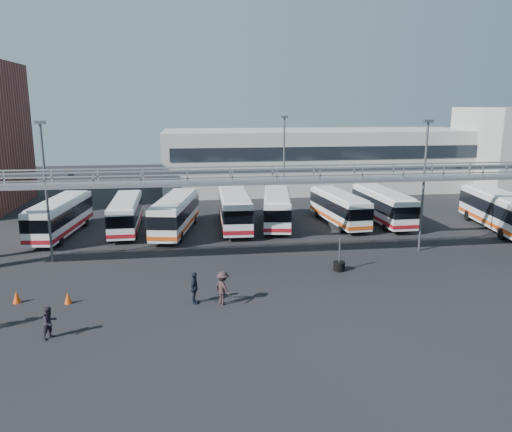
{
  "coord_description": "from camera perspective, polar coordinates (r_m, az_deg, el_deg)",
  "views": [
    {
      "loc": [
        -6.02,
        -28.79,
        11.25
      ],
      "look_at": [
        -1.17,
        6.0,
        3.44
      ],
      "focal_mm": 35.0,
      "sensor_mm": 36.0,
      "label": 1
    }
  ],
  "objects": [
    {
      "name": "ground",
      "position": [
        31.49,
        3.65,
        -8.43
      ],
      "size": [
        140.0,
        140.0,
        0.0
      ],
      "primitive_type": "plane",
      "color": "black",
      "rests_on": "ground"
    },
    {
      "name": "gantry",
      "position": [
        35.64,
        1.89,
        3.25
      ],
      "size": [
        51.4,
        5.15,
        7.1
      ],
      "color": "gray",
      "rests_on": "ground"
    },
    {
      "name": "warehouse",
      "position": [
        69.55,
        7.17,
        6.45
      ],
      "size": [
        42.0,
        14.0,
        8.0
      ],
      "primitive_type": "cube",
      "color": "#9E9E99",
      "rests_on": "ground"
    },
    {
      "name": "light_pole_left",
      "position": [
        38.51,
        -22.91,
        3.3
      ],
      "size": [
        0.7,
        0.35,
        10.21
      ],
      "color": "#4C4F54",
      "rests_on": "ground"
    },
    {
      "name": "light_pole_mid",
      "position": [
        40.44,
        18.65,
        4.03
      ],
      "size": [
        0.7,
        0.35,
        10.21
      ],
      "color": "#4C4F54",
      "rests_on": "ground"
    },
    {
      "name": "light_pole_back",
      "position": [
        52.06,
        3.22,
        6.42
      ],
      "size": [
        0.7,
        0.35,
        10.21
      ],
      "color": "#4C4F54",
      "rests_on": "ground"
    },
    {
      "name": "bus_1",
      "position": [
        46.96,
        -21.47,
        0.02
      ],
      "size": [
        3.69,
        10.84,
        3.23
      ],
      "rotation": [
        0.0,
        0.0,
        -0.12
      ],
      "color": "silver",
      "rests_on": "ground"
    },
    {
      "name": "bus_2",
      "position": [
        46.86,
        -14.66,
        0.34
      ],
      "size": [
        2.5,
        10.06,
        3.04
      ],
      "rotation": [
        0.0,
        0.0,
        0.02
      ],
      "color": "silver",
      "rests_on": "ground"
    },
    {
      "name": "bus_3",
      "position": [
        45.36,
        -9.19,
        0.34
      ],
      "size": [
        4.46,
        10.99,
        3.25
      ],
      "rotation": [
        0.0,
        0.0,
        -0.19
      ],
      "color": "silver",
      "rests_on": "ground"
    },
    {
      "name": "bus_4",
      "position": [
        46.75,
        -2.5,
        0.96
      ],
      "size": [
        2.93,
        11.23,
        3.39
      ],
      "rotation": [
        0.0,
        0.0,
        -0.03
      ],
      "color": "silver",
      "rests_on": "ground"
    },
    {
      "name": "bus_5",
      "position": [
        47.48,
        2.4,
        0.98
      ],
      "size": [
        4.13,
        10.67,
        3.16
      ],
      "rotation": [
        0.0,
        0.0,
        -0.17
      ],
      "color": "silver",
      "rests_on": "ground"
    },
    {
      "name": "bus_6",
      "position": [
        48.69,
        9.46,
        1.04
      ],
      "size": [
        3.24,
        10.22,
        3.05
      ],
      "rotation": [
        0.0,
        0.0,
        0.09
      ],
      "color": "silver",
      "rests_on": "ground"
    },
    {
      "name": "bus_7",
      "position": [
        50.12,
        14.28,
        1.24
      ],
      "size": [
        2.67,
        10.59,
        3.2
      ],
      "rotation": [
        0.0,
        0.0,
        0.02
      ],
      "color": "silver",
      "rests_on": "ground"
    },
    {
      "name": "bus_9",
      "position": [
        51.03,
        25.9,
        0.71
      ],
      "size": [
        4.3,
        11.63,
        3.45
      ],
      "rotation": [
        0.0,
        0.0,
        -0.15
      ],
      "color": "silver",
      "rests_on": "ground"
    },
    {
      "name": "pedestrian_b",
      "position": [
        27.03,
        -22.51,
        -11.18
      ],
      "size": [
        0.98,
        1.01,
        1.64
      ],
      "primitive_type": "imported",
      "rotation": [
        0.0,
        0.0,
        0.89
      ],
      "color": "black",
      "rests_on": "ground"
    },
    {
      "name": "pedestrian_c",
      "position": [
        29.02,
        -3.81,
        -8.21
      ],
      "size": [
        1.3,
        1.46,
        1.97
      ],
      "primitive_type": "imported",
      "rotation": [
        0.0,
        0.0,
        2.14
      ],
      "color": "#332224",
      "rests_on": "ground"
    },
    {
      "name": "pedestrian_d",
      "position": [
        29.31,
        -7.05,
        -8.16
      ],
      "size": [
        0.7,
        1.18,
        1.88
      ],
      "primitive_type": "imported",
      "rotation": [
        0.0,
        0.0,
        1.33
      ],
      "color": "black",
      "rests_on": "ground"
    },
    {
      "name": "cone_left",
      "position": [
        31.24,
        -20.69,
        -8.75
      ],
      "size": [
        0.53,
        0.53,
        0.69
      ],
      "primitive_type": "cone",
      "rotation": [
        0.0,
        0.0,
        -0.24
      ],
      "color": "#E3450C",
      "rests_on": "ground"
    },
    {
      "name": "cone_right",
      "position": [
        32.51,
        -25.69,
        -8.34
      ],
      "size": [
        0.58,
        0.58,
        0.72
      ],
      "primitive_type": "cone",
      "rotation": [
        0.0,
        0.0,
        -0.37
      ],
      "color": "#E3450C",
      "rests_on": "ground"
    },
    {
      "name": "tire_stack",
      "position": [
        35.27,
        9.48,
        -5.57
      ],
      "size": [
        0.82,
        0.82,
        2.33
      ],
      "color": "black",
      "rests_on": "ground"
    }
  ]
}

